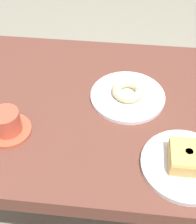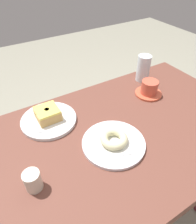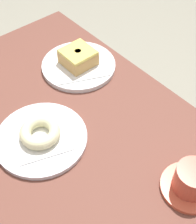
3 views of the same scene
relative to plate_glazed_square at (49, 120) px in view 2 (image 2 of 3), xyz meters
The scene contains 11 objects.
ground_plane 0.80m from the plate_glazed_square, 38.66° to the right, with size 6.00×6.00×0.00m, color gray.
table 0.33m from the plate_glazed_square, 38.66° to the right, with size 1.07×0.66×0.73m.
plate_glazed_square is the anchor object (origin of this frame).
napkin_glazed_square 0.01m from the plate_glazed_square, 90.00° to the right, with size 0.15×0.15×0.00m, color white.
donut_glazed_square 0.03m from the plate_glazed_square, 90.00° to the right, with size 0.09×0.09×0.05m.
plate_sugar_ring 0.28m from the plate_glazed_square, 57.07° to the right, with size 0.22×0.22×0.01m, color white.
napkin_sugar_ring 0.28m from the plate_glazed_square, 57.07° to the right, with size 0.13×0.13×0.00m, color white.
donut_sugar_ring 0.28m from the plate_glazed_square, 57.07° to the right, with size 0.10×0.10×0.03m, color beige.
water_glass 0.53m from the plate_glazed_square, ahead, with size 0.07×0.07×0.13m, color silver.
coffee_cup 0.47m from the plate_glazed_square, ahead, with size 0.12×0.12×0.07m.
sugar_jar 0.29m from the plate_glazed_square, 119.08° to the right, with size 0.05×0.05×0.07m, color beige.
Camera 2 is at (-0.39, -0.43, 1.29)m, focal length 32.85 mm.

